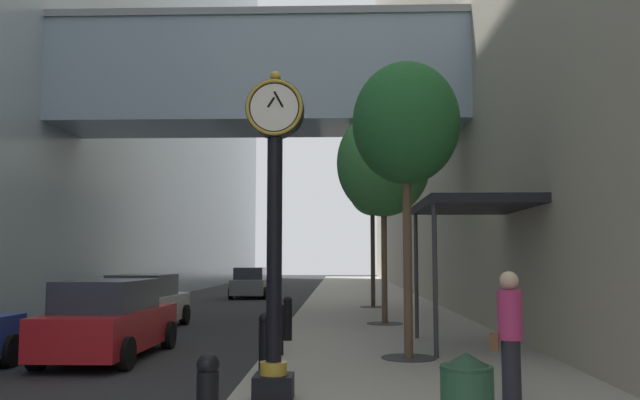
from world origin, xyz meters
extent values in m
plane|color=#262628|center=(0.00, 27.00, 0.00)|extent=(110.00, 110.00, 0.00)
cube|color=#9E998E|center=(2.92, 30.00, 0.07)|extent=(5.84, 80.00, 0.14)
cube|color=#849EB2|center=(-1.13, 18.54, 8.32)|extent=(14.54, 3.20, 3.44)
cube|color=gray|center=(-1.13, 18.54, 10.16)|extent=(14.54, 3.40, 0.24)
cube|color=black|center=(0.66, 5.98, 0.32)|extent=(0.55, 0.55, 0.35)
cylinder|color=gold|center=(0.66, 5.98, 0.58)|extent=(0.39, 0.38, 0.18)
cylinder|color=black|center=(0.66, 5.98, 2.26)|extent=(0.22, 0.22, 3.19)
cylinder|color=black|center=(0.66, 5.98, 4.28)|extent=(0.84, 0.28, 0.84)
torus|color=gold|center=(0.66, 5.82, 4.28)|extent=(0.82, 0.05, 0.82)
cylinder|color=white|center=(0.66, 5.83, 4.28)|extent=(0.69, 0.01, 0.69)
cylinder|color=white|center=(0.66, 6.13, 4.28)|extent=(0.69, 0.01, 0.69)
sphere|color=gold|center=(0.66, 5.98, 4.77)|extent=(0.16, 0.16, 0.16)
cube|color=black|center=(0.62, 5.82, 4.35)|extent=(0.12, 0.01, 0.16)
cube|color=black|center=(0.72, 5.82, 4.39)|extent=(0.15, 0.01, 0.24)
sphere|color=black|center=(0.32, 3.10, 1.09)|extent=(0.23, 0.23, 0.23)
cylinder|color=black|center=(0.32, 7.83, 0.59)|extent=(0.22, 0.22, 0.89)
sphere|color=black|center=(0.32, 7.83, 1.09)|extent=(0.23, 0.23, 0.23)
cylinder|color=black|center=(0.32, 10.20, 0.59)|extent=(0.22, 0.22, 0.89)
sphere|color=black|center=(0.32, 10.20, 1.09)|extent=(0.23, 0.23, 0.23)
cylinder|color=black|center=(0.32, 12.57, 0.59)|extent=(0.22, 0.22, 0.89)
sphere|color=black|center=(0.32, 12.57, 1.09)|extent=(0.23, 0.23, 0.23)
cylinder|color=#333335|center=(2.96, 9.84, 0.15)|extent=(1.10, 1.10, 0.02)
cylinder|color=brown|center=(2.96, 9.84, 2.11)|extent=(0.18, 0.18, 3.93)
ellipsoid|color=#23602D|center=(2.96, 9.84, 4.90)|extent=(2.20, 2.20, 2.53)
cylinder|color=#333335|center=(2.96, 16.66, 0.15)|extent=(1.10, 1.10, 0.02)
cylinder|color=brown|center=(2.96, 16.66, 2.07)|extent=(0.18, 0.18, 3.86)
ellipsoid|color=#387F3D|center=(2.96, 16.66, 5.09)|extent=(2.91, 2.91, 3.35)
cylinder|color=#333335|center=(2.96, 23.47, 0.15)|extent=(1.10, 1.10, 0.02)
cylinder|color=#4C3D2D|center=(2.96, 23.47, 2.23)|extent=(0.18, 0.18, 4.18)
ellipsoid|color=#428438|center=(2.96, 23.47, 5.08)|extent=(2.02, 2.02, 2.32)
cone|color=#183523|center=(2.84, 3.32, 1.11)|extent=(0.53, 0.53, 0.16)
cylinder|color=#23232D|center=(3.96, 5.94, 0.56)|extent=(0.32, 0.32, 0.85)
cylinder|color=#C6336B|center=(3.96, 5.94, 1.33)|extent=(0.42, 0.42, 0.69)
sphere|color=beige|center=(3.96, 5.94, 1.81)|extent=(0.26, 0.26, 0.26)
cube|color=brown|center=(3.75, 6.00, 0.95)|extent=(0.17, 0.23, 0.24)
cube|color=black|center=(4.64, 11.52, 3.34)|extent=(2.40, 3.60, 0.20)
cylinder|color=#333338|center=(3.52, 9.92, 1.74)|extent=(0.10, 0.10, 3.20)
cylinder|color=#333338|center=(3.52, 13.12, 1.74)|extent=(0.10, 0.10, 3.20)
cube|color=slate|center=(-3.31, 32.00, 0.62)|extent=(1.91, 4.36, 0.80)
cube|color=#282D38|center=(-3.30, 31.78, 1.33)|extent=(1.63, 2.46, 0.65)
cylinder|color=black|center=(-4.24, 33.43, 0.32)|extent=(0.24, 0.65, 0.64)
cylinder|color=black|center=(-2.49, 33.49, 0.32)|extent=(0.24, 0.65, 0.64)
cylinder|color=black|center=(-4.13, 30.50, 0.32)|extent=(0.24, 0.65, 0.64)
cylinder|color=black|center=(-2.38, 30.57, 0.32)|extent=(0.24, 0.65, 0.64)
cylinder|color=black|center=(-4.85, 9.35, 0.32)|extent=(0.23, 0.64, 0.64)
cube|color=#B7BABF|center=(-4.31, 16.19, 0.62)|extent=(1.80, 4.04, 0.80)
cube|color=#282D38|center=(-4.31, 15.99, 1.32)|extent=(1.58, 2.27, 0.65)
cylinder|color=black|center=(-5.19, 17.56, 0.32)|extent=(0.22, 0.64, 0.64)
cylinder|color=black|center=(-3.41, 17.55, 0.32)|extent=(0.22, 0.64, 0.64)
cylinder|color=black|center=(-5.20, 14.82, 0.32)|extent=(0.22, 0.64, 0.64)
cylinder|color=black|center=(-3.43, 14.81, 0.32)|extent=(0.22, 0.64, 0.64)
cube|color=#AD191E|center=(-3.31, 10.55, 0.62)|extent=(1.73, 4.42, 0.81)
cube|color=#282D38|center=(-3.31, 10.33, 1.33)|extent=(1.51, 2.48, 0.66)
cylinder|color=black|center=(-4.16, 12.06, 0.32)|extent=(0.22, 0.64, 0.64)
cylinder|color=black|center=(-2.45, 12.05, 0.32)|extent=(0.22, 0.64, 0.64)
cylinder|color=black|center=(-4.17, 9.05, 0.32)|extent=(0.22, 0.64, 0.64)
cylinder|color=black|center=(-2.47, 9.05, 0.32)|extent=(0.22, 0.64, 0.64)
camera|label=1|loc=(1.60, -3.15, 2.11)|focal=35.91mm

